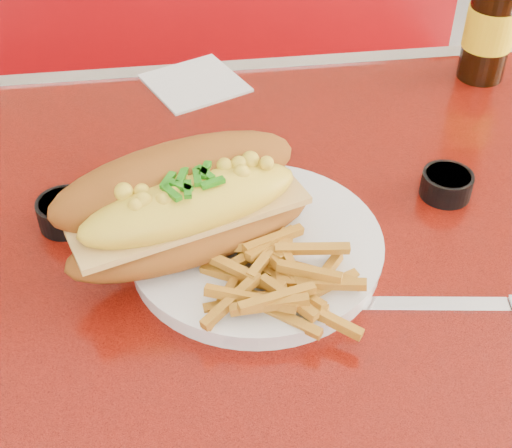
{
  "coord_description": "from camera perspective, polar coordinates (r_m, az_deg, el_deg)",
  "views": [
    {
      "loc": [
        -0.06,
        -0.52,
        1.27
      ],
      "look_at": [
        0.01,
        0.01,
        0.81
      ],
      "focal_mm": 50.0,
      "sensor_mm": 36.0,
      "label": 1
    }
  ],
  "objects": [
    {
      "name": "knife",
      "position": [
        0.71,
        18.82,
        -6.08
      ],
      "size": [
        0.22,
        0.05,
        0.01
      ],
      "rotation": [
        0.0,
        0.0,
        -0.14
      ],
      "color": "silver",
      "rests_on": "diner_table"
    },
    {
      "name": "sauce_cup_left",
      "position": [
        0.78,
        -14.99,
        0.98
      ],
      "size": [
        0.07,
        0.07,
        0.03
      ],
      "rotation": [
        0.0,
        0.0,
        0.1
      ],
      "color": "black",
      "rests_on": "diner_table"
    },
    {
      "name": "booth_bench_far",
      "position": [
        1.65,
        -4.05,
        4.39
      ],
      "size": [
        1.2,
        0.51,
        0.9
      ],
      "color": "#9C0A0E",
      "rests_on": "ground"
    },
    {
      "name": "sauce_cup_right",
      "position": [
        0.82,
        15.01,
        3.14
      ],
      "size": [
        0.06,
        0.06,
        0.03
      ],
      "rotation": [
        0.0,
        0.0,
        0.04
      ],
      "color": "black",
      "rests_on": "diner_table"
    },
    {
      "name": "fries_pile",
      "position": [
        0.66,
        1.55,
        -3.82
      ],
      "size": [
        0.15,
        0.14,
        0.04
      ],
      "primitive_type": null,
      "rotation": [
        0.0,
        0.0,
        -0.31
      ],
      "color": "orange",
      "rests_on": "dinner_plate"
    },
    {
      "name": "mac_hoagie",
      "position": [
        0.69,
        -5.65,
        1.53
      ],
      "size": [
        0.28,
        0.2,
        0.11
      ],
      "rotation": [
        0.0,
        0.0,
        0.32
      ],
      "color": "#904F17",
      "rests_on": "dinner_plate"
    },
    {
      "name": "paper_napkin",
      "position": [
        1.01,
        -4.91,
        11.17
      ],
      "size": [
        0.16,
        0.16,
        0.0
      ],
      "primitive_type": "cube",
      "rotation": [
        0.0,
        0.0,
        0.41
      ],
      "color": "silver",
      "rests_on": "diner_table"
    },
    {
      "name": "diner_table",
      "position": [
        0.84,
        -0.53,
        -10.85
      ],
      "size": [
        1.23,
        0.83,
        0.77
      ],
      "color": "red",
      "rests_on": "ground"
    },
    {
      "name": "gravy_ramekin",
      "position": [
        0.78,
        -4.69,
        3.27
      ],
      "size": [
        0.1,
        0.1,
        0.05
      ],
      "rotation": [
        0.0,
        0.0,
        -0.35
      ],
      "color": "silver",
      "rests_on": "diner_table"
    },
    {
      "name": "dinner_plate",
      "position": [
        0.72,
        0.0,
        -1.78
      ],
      "size": [
        0.33,
        0.33,
        0.02
      ],
      "rotation": [
        0.0,
        0.0,
        -0.38
      ],
      "color": "silver",
      "rests_on": "diner_table"
    },
    {
      "name": "beer_bottle",
      "position": [
        1.03,
        18.51,
        15.95
      ],
      "size": [
        0.08,
        0.08,
        0.26
      ],
      "rotation": [
        0.0,
        0.0,
        -0.15
      ],
      "color": "black",
      "rests_on": "diner_table"
    },
    {
      "name": "fork",
      "position": [
        0.73,
        4.95,
        -0.77
      ],
      "size": [
        0.03,
        0.14,
        0.0
      ],
      "rotation": [
        0.0,
        0.0,
        1.46
      ],
      "color": "silver",
      "rests_on": "dinner_plate"
    }
  ]
}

